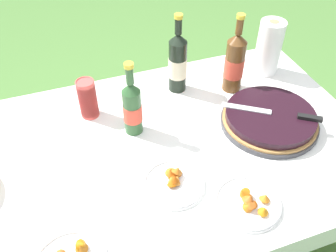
% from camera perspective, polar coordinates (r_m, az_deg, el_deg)
% --- Properties ---
extents(garden_table, '(1.88, 0.97, 0.67)m').
position_cam_1_polar(garden_table, '(1.38, -7.45, -6.67)').
color(garden_table, '#A87A47').
rests_on(garden_table, ground_plane).
extents(tablecloth, '(1.89, 0.98, 0.10)m').
position_cam_1_polar(tablecloth, '(1.35, -7.61, -5.44)').
color(tablecloth, white).
rests_on(tablecloth, garden_table).
extents(berry_tart, '(0.38, 0.38, 0.06)m').
position_cam_1_polar(berry_tart, '(1.49, 15.25, 1.05)').
color(berry_tart, '#38383D').
rests_on(berry_tart, tablecloth).
extents(serving_knife, '(0.32, 0.23, 0.01)m').
position_cam_1_polar(serving_knife, '(1.47, 16.61, 1.88)').
color(serving_knife, silver).
rests_on(serving_knife, berry_tart).
extents(cup_stack, '(0.07, 0.07, 0.16)m').
position_cam_1_polar(cup_stack, '(1.48, -12.14, 4.09)').
color(cup_stack, '#E04C47').
rests_on(cup_stack, tablecloth).
extents(cider_bottle_green, '(0.07, 0.07, 0.30)m').
position_cam_1_polar(cider_bottle_green, '(1.37, -5.46, 2.83)').
color(cider_bottle_green, '#2D562D').
rests_on(cider_bottle_green, tablecloth).
extents(cider_bottle_amber, '(0.08, 0.08, 0.34)m').
position_cam_1_polar(cider_bottle_amber, '(1.59, 10.09, 9.49)').
color(cider_bottle_amber, brown).
rests_on(cider_bottle_amber, tablecloth).
extents(juice_bottle_red, '(0.08, 0.08, 0.34)m').
position_cam_1_polar(juice_bottle_red, '(1.56, 1.48, 9.64)').
color(juice_bottle_red, black).
rests_on(juice_bottle_red, tablecloth).
extents(snack_plate_near, '(0.21, 0.21, 0.06)m').
position_cam_1_polar(snack_plate_near, '(1.24, 0.89, -8.54)').
color(snack_plate_near, white).
rests_on(snack_plate_near, tablecloth).
extents(snack_plate_left, '(0.21, 0.21, 0.06)m').
position_cam_1_polar(snack_plate_left, '(1.22, 12.18, -11.29)').
color(snack_plate_left, white).
rests_on(snack_plate_left, tablecloth).
extents(paper_towel_roll, '(0.11, 0.11, 0.25)m').
position_cam_1_polar(paper_towel_roll, '(1.74, 15.11, 11.48)').
color(paper_towel_roll, white).
rests_on(paper_towel_roll, tablecloth).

